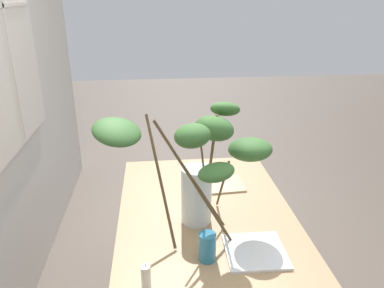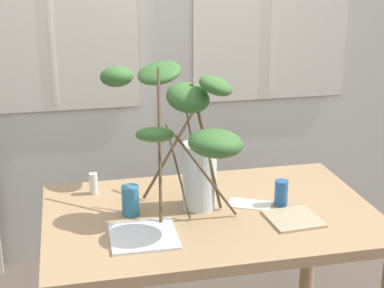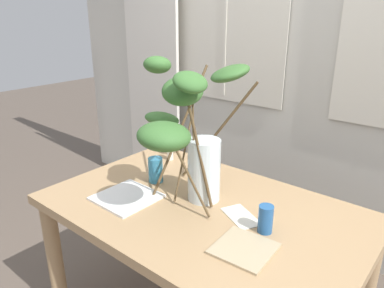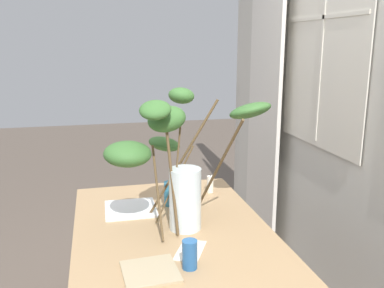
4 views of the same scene
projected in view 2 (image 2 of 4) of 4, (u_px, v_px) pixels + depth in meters
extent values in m
cube|color=beige|center=(164.00, 28.00, 3.47)|extent=(4.61, 0.12, 2.84)
cube|color=tan|center=(211.00, 216.00, 2.61)|extent=(1.46, 0.93, 0.05)
cylinder|color=tan|center=(62.00, 263.00, 2.97)|extent=(0.08, 0.08, 0.72)
cylinder|color=tan|center=(310.00, 236.00, 3.25)|extent=(0.08, 0.08, 0.72)
cylinder|color=silver|center=(199.00, 176.00, 2.61)|extent=(0.15, 0.15, 0.30)
cylinder|color=silver|center=(199.00, 196.00, 2.64)|extent=(0.14, 0.14, 0.10)
cylinder|color=brown|center=(160.00, 143.00, 2.55)|extent=(0.07, 0.36, 0.60)
ellipsoid|color=#38662D|center=(117.00, 77.00, 2.44)|extent=(0.16, 0.17, 0.11)
cylinder|color=brown|center=(179.00, 137.00, 2.72)|extent=(0.37, 0.13, 0.54)
ellipsoid|color=#38662D|center=(159.00, 73.00, 2.79)|extent=(0.28, 0.27, 0.15)
cylinder|color=brown|center=(207.00, 176.00, 2.47)|extent=(0.27, 0.01, 0.39)
ellipsoid|color=#38662D|center=(215.00, 143.00, 2.28)|extent=(0.22, 0.22, 0.13)
cylinder|color=brown|center=(178.00, 171.00, 2.54)|extent=(0.07, 0.21, 0.37)
ellipsoid|color=#38662D|center=(155.00, 135.00, 2.43)|extent=(0.21, 0.21, 0.11)
cylinder|color=brown|center=(194.00, 154.00, 2.53)|extent=(0.09, 0.08, 0.52)
ellipsoid|color=#38662D|center=(188.00, 98.00, 2.40)|extent=(0.27, 0.27, 0.16)
cylinder|color=brown|center=(207.00, 149.00, 2.50)|extent=(0.16, 0.05, 0.58)
ellipsoid|color=#38662D|center=(216.00, 86.00, 2.34)|extent=(0.18, 0.18, 0.13)
cylinder|color=teal|center=(130.00, 200.00, 2.56)|extent=(0.08, 0.08, 0.13)
cylinder|color=#235693|center=(281.00, 193.00, 2.65)|extent=(0.06, 0.06, 0.12)
cube|color=white|center=(143.00, 236.00, 2.37)|extent=(0.27, 0.27, 0.01)
cube|color=tan|center=(293.00, 219.00, 2.52)|extent=(0.23, 0.23, 0.01)
cube|color=silver|center=(250.00, 204.00, 2.67)|extent=(0.22, 0.18, 0.00)
cylinder|color=silver|center=(94.00, 183.00, 2.78)|extent=(0.04, 0.04, 0.10)
cylinder|color=black|center=(93.00, 172.00, 2.76)|extent=(0.00, 0.00, 0.01)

